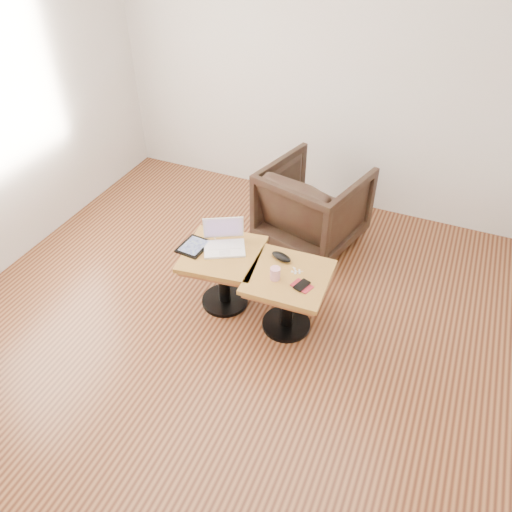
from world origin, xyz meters
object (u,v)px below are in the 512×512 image
at_px(laptop, 224,242).
at_px(striped_cup, 275,274).
at_px(side_table_left, 223,265).
at_px(side_table_right, 288,288).
at_px(armchair, 313,206).

height_order(laptop, striped_cup, laptop).
distance_m(side_table_left, side_table_right, 0.55).
xyz_separation_m(side_table_left, striped_cup, (0.47, -0.12, 0.18)).
bearing_deg(laptop, striped_cup, -49.47).
xyz_separation_m(laptop, armchair, (0.38, 1.01, -0.18)).
height_order(side_table_right, striped_cup, striped_cup).
xyz_separation_m(side_table_right, armchair, (-0.18, 1.13, -0.01)).
distance_m(side_table_left, striped_cup, 0.52).
bearing_deg(side_table_right, armchair, 96.68).
bearing_deg(side_table_left, laptop, 96.41).
xyz_separation_m(striped_cup, armchair, (-0.11, 1.20, -0.19)).
bearing_deg(laptop, side_table_left, -103.84).
bearing_deg(armchair, striped_cup, 110.30).
height_order(side_table_right, laptop, laptop).
height_order(laptop, armchair, armchair).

